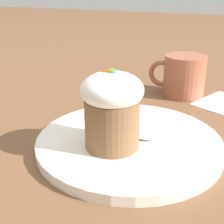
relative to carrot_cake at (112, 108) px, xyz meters
name	(u,v)px	position (x,y,z in m)	size (l,w,h in m)	color
ground_plane	(129,147)	(-0.01, -0.03, -0.07)	(4.00, 4.00, 0.00)	brown
dessert_plate	(129,142)	(-0.01, -0.03, -0.06)	(0.27, 0.27, 0.01)	white
carrot_cake	(112,108)	(0.00, 0.00, 0.00)	(0.08, 0.08, 0.11)	brown
spoon	(153,132)	(-0.04, -0.06, -0.05)	(0.06, 0.11, 0.01)	silver
coffee_cup	(183,76)	(-0.04, -0.28, -0.03)	(0.12, 0.08, 0.08)	#9E563D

